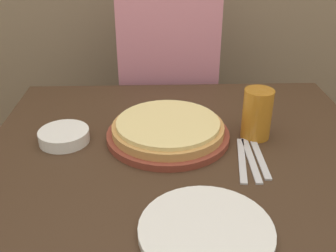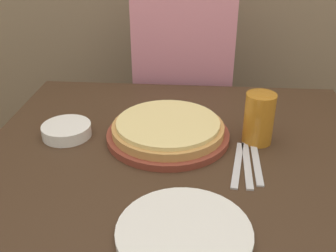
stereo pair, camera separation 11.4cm
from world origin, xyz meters
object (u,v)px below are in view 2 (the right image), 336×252
object	(u,v)px
pizza_on_board	(168,130)
spoon	(257,165)
fork	(238,164)
diner_person	(183,90)
side_bowl	(67,130)
beer_glass	(259,116)
dinner_plate	(184,233)
dinner_knife	(247,165)

from	to	relation	value
pizza_on_board	spoon	world-z (taller)	pizza_on_board
spoon	fork	bearing A→B (deg)	-180.00
spoon	diner_person	world-z (taller)	diner_person
side_bowl	beer_glass	bearing A→B (deg)	1.16
dinner_plate	spoon	size ratio (longest dim) A/B	1.51
side_bowl	fork	size ratio (longest dim) A/B	0.66
beer_glass	diner_person	xyz separation A→B (m)	(-0.24, 0.56, -0.16)
beer_glass	diner_person	bearing A→B (deg)	112.87
side_bowl	diner_person	bearing A→B (deg)	60.91
spoon	side_bowl	bearing A→B (deg)	167.68
pizza_on_board	beer_glass	xyz separation A→B (m)	(0.26, 0.00, 0.05)
side_bowl	diner_person	size ratio (longest dim) A/B	0.11
pizza_on_board	beer_glass	bearing A→B (deg)	0.34
beer_glass	side_bowl	world-z (taller)	beer_glass
side_bowl	dinner_knife	bearing A→B (deg)	-12.90
side_bowl	fork	world-z (taller)	side_bowl
fork	spoon	xyz separation A→B (m)	(0.05, 0.00, 0.00)
pizza_on_board	spoon	size ratio (longest dim) A/B	1.93
spoon	dinner_plate	bearing A→B (deg)	-123.43
beer_glass	fork	bearing A→B (deg)	-116.16
fork	dinner_plate	bearing A→B (deg)	-115.45
side_bowl	pizza_on_board	bearing A→B (deg)	1.87
beer_glass	side_bowl	bearing A→B (deg)	-178.84
fork	spoon	world-z (taller)	same
diner_person	spoon	bearing A→B (deg)	-72.12
fork	beer_glass	bearing A→B (deg)	63.84
beer_glass	spoon	world-z (taller)	beer_glass
spoon	diner_person	xyz separation A→B (m)	(-0.22, 0.69, -0.08)
pizza_on_board	fork	distance (m)	0.23
side_bowl	fork	distance (m)	0.51
pizza_on_board	dinner_knife	size ratio (longest dim) A/B	1.64
pizza_on_board	dinner_knife	world-z (taller)	pizza_on_board
side_bowl	fork	bearing A→B (deg)	-13.53
fork	dinner_knife	xyz separation A→B (m)	(0.02, 0.00, 0.00)
dinner_knife	diner_person	distance (m)	0.73
dinner_plate	fork	xyz separation A→B (m)	(0.13, 0.27, -0.01)
spoon	diner_person	size ratio (longest dim) A/B	0.14
dinner_knife	pizza_on_board	bearing A→B (deg)	149.51
dinner_plate	side_bowl	world-z (taller)	side_bowl
dinner_knife	diner_person	size ratio (longest dim) A/B	0.17
diner_person	pizza_on_board	bearing A→B (deg)	-91.97
diner_person	dinner_plate	bearing A→B (deg)	-87.35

